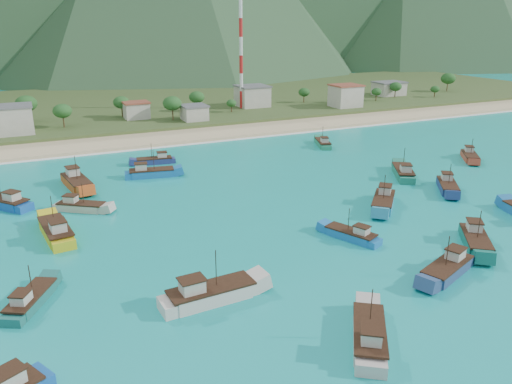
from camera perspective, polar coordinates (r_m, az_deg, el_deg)
name	(u,v)px	position (r m, az deg, el deg)	size (l,w,h in m)	color
ground	(285,252)	(73.00, 3.34, -6.83)	(600.00, 600.00, 0.00)	#0D8F82
beach	(153,139)	(143.85, -11.64, 5.90)	(400.00, 18.00, 1.20)	beige
land	(115,107)	(202.72, -15.79, 9.35)	(400.00, 110.00, 2.40)	#385123
surf_line	(162,147)	(134.85, -10.68, 5.09)	(400.00, 2.50, 0.08)	white
village	(163,107)	(167.81, -10.62, 9.55)	(208.56, 26.63, 7.50)	beige
vegetation	(110,110)	(164.48, -16.38, 9.02)	(276.05, 26.43, 8.65)	#235623
radio_tower	(241,55)	(180.57, -1.72, 15.35)	(1.20, 1.20, 36.96)	red
boat_1	(403,173)	(111.36, 16.48, 2.09)	(8.49, 11.18, 6.54)	#1B705A
boat_4	(77,183)	(106.27, -19.82, 0.99)	(5.36, 12.49, 7.14)	#BE4919
boat_5	(56,232)	(83.07, -21.85, -4.28)	(4.89, 12.07, 6.93)	gold
boat_8	(323,144)	(134.39, 7.65, 5.48)	(5.82, 9.78, 5.55)	#1E7956
boat_9	(210,295)	(60.87, -5.31, -11.63)	(11.95, 4.19, 6.95)	beige
boat_10	(475,241)	(81.20, 23.77, -5.17)	(8.98, 10.43, 6.32)	#106256
boat_11	(31,301)	(65.59, -24.37, -11.29)	(6.74, 9.19, 5.34)	#19625D
boat_12	(383,202)	(92.52, 14.35, -1.15)	(10.10, 10.44, 6.63)	teal
boat_15	(369,337)	(55.05, 12.82, -15.88)	(8.74, 10.62, 6.34)	#B5ACA5
boat_17	(5,203)	(99.96, -26.73, -1.16)	(9.37, 10.36, 6.39)	#144FA6
boat_18	(470,157)	(130.68, 23.23, 3.70)	(8.08, 9.44, 5.71)	#AB3C29
boat_21	(81,207)	(93.18, -19.42, -1.65)	(9.12, 7.53, 5.45)	#BAB4A7
boat_22	(155,161)	(119.11, -11.45, 3.48)	(9.30, 3.89, 5.33)	navy
boat_24	(151,174)	(109.06, -11.94, 2.08)	(10.87, 4.95, 6.19)	#1564A9
boat_27	(352,236)	(78.02, 10.88, -4.93)	(6.01, 9.23, 5.28)	#1769B3
boat_28	(448,270)	(71.11, 21.05, -8.27)	(10.88, 6.64, 6.18)	navy
boat_29	(447,187)	(105.24, 21.03, 0.55)	(8.42, 9.98, 6.01)	navy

